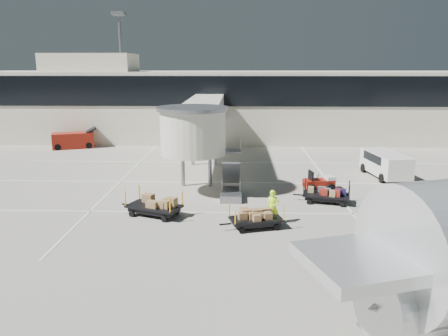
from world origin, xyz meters
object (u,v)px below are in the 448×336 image
(minivan, at_px, (385,162))
(belt_loader, at_px, (74,140))
(ground_worker, at_px, (273,207))
(baggage_tug, at_px, (320,183))
(suitcase_cart, at_px, (326,195))
(box_cart_near, at_px, (256,218))
(box_cart_far, at_px, (153,206))

(minivan, height_order, belt_loader, belt_loader)
(ground_worker, relative_size, minivan, 0.36)
(baggage_tug, distance_m, belt_loader, 28.10)
(baggage_tug, height_order, suitcase_cart, baggage_tug)
(suitcase_cart, height_order, box_cart_near, suitcase_cart)
(box_cart_near, height_order, belt_loader, belt_loader)
(baggage_tug, relative_size, box_cart_near, 0.66)
(box_cart_near, distance_m, box_cart_far, 6.35)
(ground_worker, distance_m, belt_loader, 29.75)
(baggage_tug, height_order, box_cart_near, baggage_tug)
(baggage_tug, bearing_deg, belt_loader, 135.83)
(baggage_tug, xyz_separation_m, ground_worker, (-3.90, -7.00, 0.46))
(box_cart_far, bearing_deg, ground_worker, 12.78)
(baggage_tug, bearing_deg, suitcase_cart, -103.49)
(suitcase_cart, bearing_deg, baggage_tug, 101.21)
(ground_worker, height_order, belt_loader, belt_loader)
(ground_worker, bearing_deg, suitcase_cart, 54.19)
(baggage_tug, bearing_deg, minivan, 23.12)
(suitcase_cart, height_order, belt_loader, belt_loader)
(suitcase_cart, distance_m, box_cart_far, 11.16)
(baggage_tug, height_order, belt_loader, belt_loader)
(box_cart_near, bearing_deg, suitcase_cart, 28.93)
(baggage_tug, relative_size, ground_worker, 1.20)
(box_cart_far, bearing_deg, baggage_tug, 50.16)
(baggage_tug, distance_m, suitcase_cart, 3.03)
(box_cart_far, height_order, minivan, minivan)
(suitcase_cart, xyz_separation_m, minivan, (5.98, 7.01, 0.65))
(suitcase_cart, bearing_deg, minivan, 63.15)
(baggage_tug, xyz_separation_m, box_cart_near, (-4.84, -7.70, 0.05))
(suitcase_cart, height_order, ground_worker, ground_worker)
(ground_worker, bearing_deg, box_cart_far, 178.67)
(belt_loader, bearing_deg, ground_worker, -68.85)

